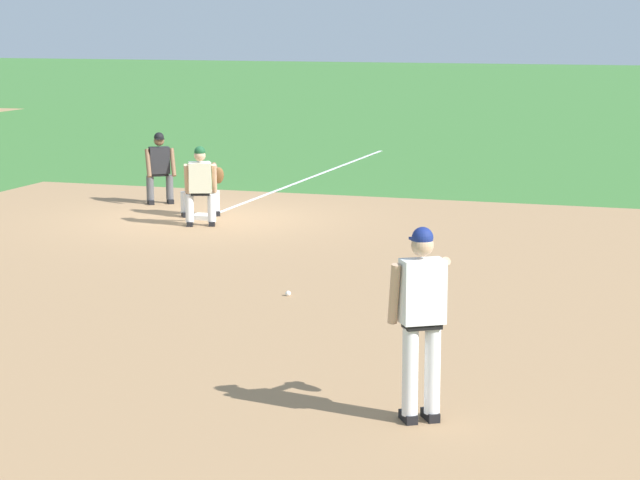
# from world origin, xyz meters

# --- Properties ---
(ground_plane) EXTENTS (160.00, 160.00, 0.00)m
(ground_plane) POSITION_xyz_m (0.00, 0.00, 0.00)
(ground_plane) COLOR #3D7533
(infield_dirt_patch) EXTENTS (18.00, 18.00, 0.01)m
(infield_dirt_patch) POSITION_xyz_m (-5.18, -3.35, 0.00)
(infield_dirt_patch) COLOR #A87F56
(infield_dirt_patch) RESTS_ON ground
(foul_line_stripe) EXTENTS (12.70, 0.10, 0.00)m
(foul_line_stripe) POSITION_xyz_m (6.35, 0.00, 0.01)
(foul_line_stripe) COLOR white
(foul_line_stripe) RESTS_ON ground
(first_base_bag) EXTENTS (0.38, 0.38, 0.09)m
(first_base_bag) POSITION_xyz_m (0.00, 0.00, 0.04)
(first_base_bag) COLOR white
(first_base_bag) RESTS_ON ground
(baseball) EXTENTS (0.07, 0.07, 0.07)m
(baseball) POSITION_xyz_m (-5.69, -3.73, 0.04)
(baseball) COLOR white
(baseball) RESTS_ON ground
(pitcher) EXTENTS (0.84, 0.57, 1.86)m
(pitcher) POSITION_xyz_m (-10.32, -6.70, 1.06)
(pitcher) COLOR black
(pitcher) RESTS_ON ground
(first_baseman) EXTENTS (0.81, 1.04, 1.34)m
(first_baseman) POSITION_xyz_m (0.28, 0.13, 0.73)
(first_baseman) COLOR black
(first_baseman) RESTS_ON ground
(baserunner) EXTENTS (0.58, 0.67, 1.46)m
(baserunner) POSITION_xyz_m (-0.74, -0.29, 0.79)
(baserunner) COLOR black
(baserunner) RESTS_ON ground
(umpire) EXTENTS (0.64, 0.68, 1.46)m
(umpire) POSITION_xyz_m (1.52, 1.60, 0.79)
(umpire) COLOR black
(umpire) RESTS_ON ground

